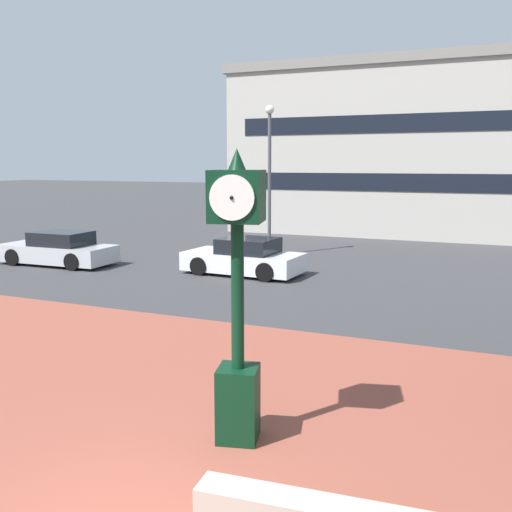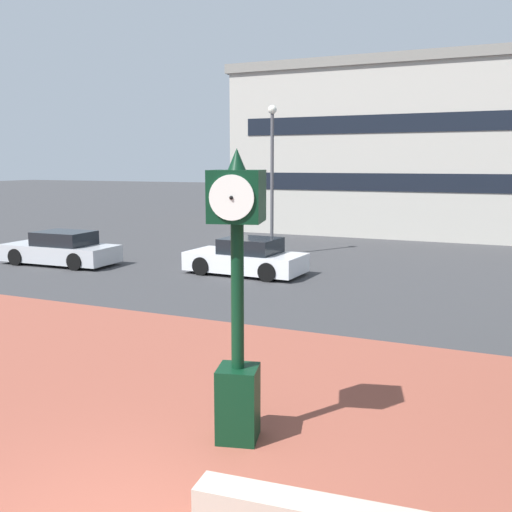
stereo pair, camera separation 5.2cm
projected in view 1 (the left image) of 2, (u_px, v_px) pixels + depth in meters
The scene contains 6 objects.
plaza_brick_paving at pixel (207, 455), 7.67m from camera, with size 44.00×11.88×0.01m, color brown.
street_clock at pixel (238, 297), 7.80m from camera, with size 0.83×0.86×4.04m.
car_street_near at pixel (244, 258), 20.15m from camera, with size 4.20×2.13×1.28m.
car_street_mid at pixel (58, 250), 22.08m from camera, with size 4.54×1.98×1.28m.
civic_building at pixel (449, 150), 34.25m from camera, with size 22.97×14.49×9.20m.
street_lamp_post at pixel (270, 164), 23.65m from camera, with size 0.36×0.36×6.18m.
Camera 1 is at (3.42, -4.37, 3.85)m, focal length 40.42 mm.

